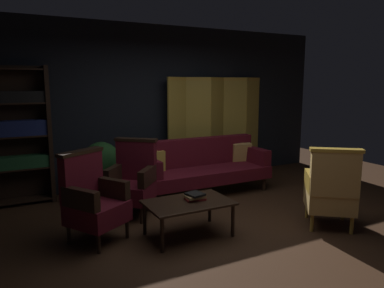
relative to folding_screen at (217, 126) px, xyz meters
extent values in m
plane|color=#331E11|center=(-1.29, -2.26, -0.99)|extent=(10.00, 10.00, 0.00)
cube|color=black|center=(-1.29, 0.19, 0.41)|extent=(7.20, 0.10, 2.80)
cube|color=#B29338|center=(-0.85, -0.02, -0.04)|extent=(0.44, 0.19, 1.90)
cube|color=#B78E33|center=(-0.85, -0.02, 0.88)|extent=(0.44, 0.20, 0.06)
cube|color=#B29338|center=(-0.42, -0.02, -0.04)|extent=(0.44, 0.19, 1.90)
cube|color=#B78E33|center=(-0.42, -0.02, 0.88)|extent=(0.44, 0.20, 0.06)
cube|color=#B29338|center=(0.00, 0.00, -0.04)|extent=(0.42, 0.24, 1.90)
cube|color=#B78E33|center=(0.00, 0.00, 0.88)|extent=(0.43, 0.25, 0.06)
cube|color=#B29338|center=(0.42, 0.02, -0.04)|extent=(0.44, 0.19, 1.90)
cube|color=#B78E33|center=(0.42, 0.02, 0.88)|extent=(0.44, 0.20, 0.06)
cube|color=#B29338|center=(0.85, 0.03, -0.04)|extent=(0.44, 0.20, 1.90)
cube|color=#B78E33|center=(0.85, 0.03, 0.88)|extent=(0.44, 0.21, 0.06)
cube|color=black|center=(-3.02, -0.08, 0.04)|extent=(0.06, 0.32, 2.05)
cube|color=black|center=(-3.44, 0.07, 0.04)|extent=(0.90, 0.02, 2.05)
cube|color=black|center=(-3.44, -0.08, -0.93)|extent=(0.86, 0.30, 0.02)
cube|color=black|center=(-3.44, -0.08, -0.44)|extent=(0.86, 0.30, 0.02)
cube|color=#1E4C28|center=(-3.44, -0.10, -0.34)|extent=(0.78, 0.22, 0.18)
cube|color=black|center=(-3.44, -0.08, 0.04)|extent=(0.86, 0.30, 0.02)
cube|color=navy|center=(-3.44, -0.10, 0.16)|extent=(0.78, 0.22, 0.22)
cube|color=black|center=(-3.44, -0.08, 0.52)|extent=(0.86, 0.30, 0.02)
cube|color=black|center=(-3.44, -0.10, 0.62)|extent=(0.78, 0.22, 0.16)
cube|color=black|center=(-3.44, -0.08, 1.00)|extent=(0.86, 0.30, 0.02)
cylinder|color=black|center=(-1.69, -1.21, -0.88)|extent=(0.07, 0.07, 0.22)
cylinder|color=black|center=(0.21, -1.21, -0.88)|extent=(0.07, 0.07, 0.22)
cylinder|color=black|center=(-1.69, -0.61, -0.88)|extent=(0.07, 0.07, 0.22)
cylinder|color=black|center=(0.21, -0.61, -0.88)|extent=(0.07, 0.07, 0.22)
cube|color=#4C0F19|center=(-0.74, -0.91, -0.67)|extent=(2.10, 0.76, 0.20)
cube|color=#4C0F19|center=(-0.74, -0.60, -0.34)|extent=(2.10, 0.18, 0.46)
cube|color=#4C0F19|center=(-1.72, -0.91, -0.44)|extent=(0.16, 0.68, 0.26)
cube|color=#4C0F19|center=(0.24, -0.91, -0.44)|extent=(0.16, 0.68, 0.26)
cube|color=#B79338|center=(-1.57, -0.71, -0.42)|extent=(0.34, 0.12, 0.34)
cube|color=tan|center=(0.09, -0.71, -0.42)|extent=(0.36, 0.22, 0.35)
cylinder|color=black|center=(-2.21, -2.53, -0.79)|extent=(0.04, 0.04, 0.39)
cylinder|color=black|center=(-1.31, -2.53, -0.79)|extent=(0.04, 0.04, 0.39)
cylinder|color=black|center=(-2.21, -1.99, -0.79)|extent=(0.04, 0.04, 0.39)
cylinder|color=black|center=(-1.31, -1.99, -0.79)|extent=(0.04, 0.04, 0.39)
cube|color=black|center=(-1.76, -2.26, -0.58)|extent=(1.00, 0.64, 0.03)
cylinder|color=#B78E33|center=(0.28, -2.77, -0.88)|extent=(0.04, 0.04, 0.22)
cylinder|color=#B78E33|center=(-0.08, -2.49, -0.88)|extent=(0.04, 0.04, 0.22)
cylinder|color=#B78E33|center=(0.00, -3.13, -0.88)|extent=(0.04, 0.04, 0.22)
cylinder|color=#B78E33|center=(-0.36, -2.85, -0.88)|extent=(0.04, 0.04, 0.22)
cube|color=tan|center=(-0.04, -2.81, -0.65)|extent=(0.79, 0.79, 0.24)
cube|color=tan|center=(-0.18, -2.99, -0.26)|extent=(0.52, 0.44, 0.54)
cube|color=#B78E33|center=(-0.18, -2.99, 0.03)|extent=(0.56, 0.47, 0.04)
cube|color=#B78E33|center=(0.15, -2.96, -0.42)|extent=(0.38, 0.45, 0.22)
cube|color=#B78E33|center=(-0.23, -2.67, -0.42)|extent=(0.38, 0.45, 0.22)
cylinder|color=black|center=(-2.82, -2.24, -0.88)|extent=(0.04, 0.04, 0.22)
cylinder|color=black|center=(-2.43, -2.00, -0.88)|extent=(0.04, 0.04, 0.22)
cylinder|color=black|center=(-3.06, -1.85, -0.88)|extent=(0.04, 0.04, 0.22)
cylinder|color=black|center=(-2.67, -1.61, -0.88)|extent=(0.04, 0.04, 0.22)
cube|color=#4C0F19|center=(-2.75, -1.92, -0.65)|extent=(0.77, 0.77, 0.24)
cube|color=#4C0F19|center=(-2.87, -1.73, -0.26)|extent=(0.54, 0.40, 0.54)
cube|color=black|center=(-2.87, -1.73, 0.03)|extent=(0.58, 0.43, 0.04)
cube|color=black|center=(-2.95, -2.05, -0.42)|extent=(0.34, 0.47, 0.22)
cube|color=black|center=(-2.54, -1.80, -0.42)|extent=(0.34, 0.47, 0.22)
cylinder|color=black|center=(-2.48, -1.36, -0.88)|extent=(0.04, 0.04, 0.22)
cylinder|color=black|center=(-2.13, -1.65, -0.88)|extent=(0.04, 0.04, 0.22)
cylinder|color=black|center=(-2.19, -1.00, -0.88)|extent=(0.04, 0.04, 0.22)
cylinder|color=black|center=(-1.84, -1.30, -0.88)|extent=(0.04, 0.04, 0.22)
cube|color=#4C0F19|center=(-2.16, -1.33, -0.65)|extent=(0.79, 0.79, 0.24)
cube|color=#4C0F19|center=(-2.01, -1.15, -0.26)|extent=(0.51, 0.45, 0.54)
cube|color=black|center=(-2.01, -1.15, 0.03)|extent=(0.54, 0.49, 0.04)
cube|color=black|center=(-2.34, -1.17, -0.42)|extent=(0.39, 0.44, 0.22)
cube|color=black|center=(-1.98, -1.48, -0.42)|extent=(0.39, 0.44, 0.22)
cylinder|color=brown|center=(-2.34, -0.46, -0.85)|extent=(0.28, 0.28, 0.28)
ellipsoid|color=#193D19|center=(-2.34, -0.46, -0.43)|extent=(0.62, 0.62, 0.71)
cube|color=maroon|center=(-1.66, -2.24, -0.55)|extent=(0.26, 0.19, 0.02)
cube|color=#9E7A47|center=(-1.66, -2.24, -0.53)|extent=(0.23, 0.17, 0.03)
cube|color=black|center=(-1.66, -2.24, -0.50)|extent=(0.22, 0.23, 0.03)
camera|label=1|loc=(-3.62, -5.93, 0.82)|focal=34.06mm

